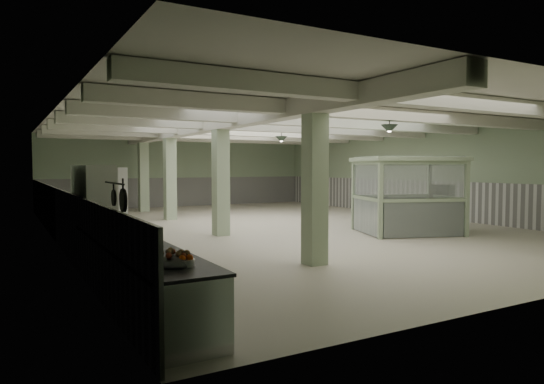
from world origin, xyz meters
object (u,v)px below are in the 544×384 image
guard_booth (407,181)px  filing_cabinet (441,207)px  walkin_cooler (94,218)px  prep_counter (134,272)px

guard_booth → filing_cabinet: 1.98m
guard_booth → walkin_cooler: bearing=-156.8°
filing_cabinet → walkin_cooler: bearing=168.5°
guard_booth → filing_cabinet: size_ratio=2.44×
filing_cabinet → guard_booth: bearing=170.4°
prep_counter → walkin_cooler: (-0.08, 3.00, 0.55)m
prep_counter → walkin_cooler: size_ratio=2.46×
prep_counter → guard_booth: guard_booth is taller
walkin_cooler → guard_booth: 9.45m
prep_counter → filing_cabinet: bearing=19.0°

